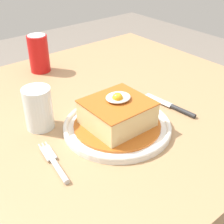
% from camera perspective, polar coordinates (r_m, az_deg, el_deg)
% --- Properties ---
extents(dining_table, '(1.24, 0.86, 0.76)m').
position_cam_1_polar(dining_table, '(0.86, -8.29, -7.75)').
color(dining_table, '#A87F56').
rests_on(dining_table, ground_plane).
extents(main_plate, '(0.26, 0.26, 0.02)m').
position_cam_1_polar(main_plate, '(0.74, 0.97, -2.66)').
color(main_plate, white).
rests_on(main_plate, dining_table).
extents(sandwich_meal, '(0.21, 0.21, 0.09)m').
position_cam_1_polar(sandwich_meal, '(0.73, 1.00, -0.49)').
color(sandwich_meal, '#B75B1E').
rests_on(sandwich_meal, main_plate).
extents(fork, '(0.04, 0.14, 0.01)m').
position_cam_1_polar(fork, '(0.65, -10.43, -9.61)').
color(fork, silver).
rests_on(fork, dining_table).
extents(knife, '(0.03, 0.17, 0.01)m').
position_cam_1_polar(knife, '(0.84, 11.77, 0.77)').
color(knife, '#262628').
rests_on(knife, dining_table).
extents(soda_can, '(0.07, 0.07, 0.12)m').
position_cam_1_polar(soda_can, '(1.06, -13.49, 10.55)').
color(soda_can, red).
rests_on(soda_can, dining_table).
extents(drinking_glass, '(0.07, 0.07, 0.10)m').
position_cam_1_polar(drinking_glass, '(0.75, -13.49, 0.20)').
color(drinking_glass, silver).
rests_on(drinking_glass, dining_table).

